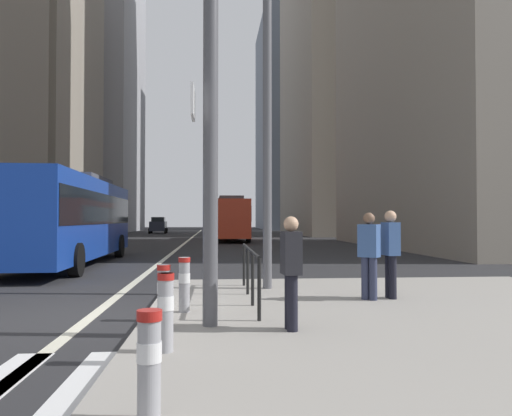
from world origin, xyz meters
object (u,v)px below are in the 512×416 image
Objects in this scene: city_bus_red_receding at (230,217)px; car_receding_far at (221,224)px; car_receding_near at (216,225)px; bollard_back at (184,282)px; traffic_signal_gantry at (66,50)px; street_lamp_post at (267,60)px; bollard_left at (166,308)px; car_oncoming_far at (92,230)px; city_bus_blue_oncoming at (69,215)px; pedestrian_walking at (391,249)px; car_oncoming_mid at (158,225)px; pedestrian_far at (369,251)px; bollard_front at (149,359)px; bollard_right at (164,292)px; pedestrian_waiting at (291,267)px.

car_receding_far is at bearing 90.93° from city_bus_red_receding.
city_bus_red_receding is 18.34m from car_receding_near.
traffic_signal_gantry is at bearing -145.44° from bollard_back.
street_lamp_post is 7.20m from bollard_left.
car_receding_far is at bearing 75.04° from car_oncoming_far.
city_bus_blue_oncoming is 12.82m from pedestrian_walking.
pedestrian_walking is at bearing -46.81° from city_bus_blue_oncoming.
car_oncoming_mid is at bearing 87.13° from car_oncoming_far.
pedestrian_far is at bearing -163.20° from pedestrian_walking.
car_oncoming_far is 26.87m from pedestrian_far.
city_bus_blue_oncoming reaches higher than bollard_front.
bollard_back is at bearing -83.17° from car_oncoming_mid.
car_oncoming_far reaches higher than bollard_front.
car_receding_near is at bearing 93.35° from pedestrian_far.
traffic_signal_gantry is 6.81× the size of bollard_back.
city_bus_blue_oncoming is 2.62× the size of car_receding_near.
bollard_back is (-0.59, -49.76, -0.34)m from car_receding_near.
city_bus_blue_oncoming reaches higher than bollard_left.
car_receding_near is at bearing 82.14° from city_bus_blue_oncoming.
pedestrian_walking is at bearing 16.06° from bollard_back.
car_oncoming_far is (-1.33, -26.67, 0.00)m from car_oncoming_mid.
city_bus_red_receding is at bearing 86.66° from bollard_right.
car_oncoming_mid is at bearing -139.79° from car_receding_far.
pedestrian_walking is (11.50, -24.36, 0.11)m from car_oncoming_far.
traffic_signal_gantry is 5.13m from bollard_front.
traffic_signal_gantry is 5.20m from street_lamp_post.
traffic_signal_gantry reaches higher than car_receding_far.
car_receding_far is 2.52× the size of pedestrian_far.
pedestrian_walking is at bearing -64.72° from car_oncoming_far.
city_bus_blue_oncoming is at bearing 110.21° from bollard_left.
street_lamp_post is at bearing 63.61° from bollard_right.
car_oncoming_far reaches higher than bollard_right.
street_lamp_post reaches higher than car_oncoming_far.
pedestrian_far is at bearing 52.61° from pedestrian_waiting.
city_bus_blue_oncoming is 12.60m from pedestrian_far.
pedestrian_waiting is (1.79, -0.38, 0.38)m from bollard_right.
city_bus_blue_oncoming is at bearing 105.51° from traffic_signal_gantry.
street_lamp_post is 8.81× the size of bollard_back.
car_oncoming_mid is 2.50× the size of pedestrian_far.
bollard_front is (-0.59, -54.26, -0.37)m from car_receding_near.
bollard_front is (-1.67, -7.23, -4.66)m from street_lamp_post.
pedestrian_far reaches higher than bollard_back.
car_oncoming_mid reaches higher than pedestrian_far.
city_bus_blue_oncoming is 10.67m from street_lamp_post.
pedestrian_walking is at bearing 42.31° from bollard_left.
bollard_left is 0.55× the size of pedestrian_far.
city_bus_red_receding is at bearing 86.96° from bollard_back.
pedestrian_waiting is (7.81, -53.63, 0.03)m from car_oncoming_mid.
pedestrian_walking is (2.25, -30.34, -0.74)m from city_bus_red_receding.
traffic_signal_gantry is 6.97× the size of bollard_right.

